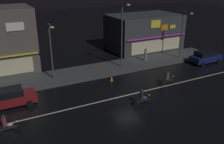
# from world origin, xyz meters

# --- Properties ---
(ground_plane) EXTENTS (140.00, 140.00, 0.00)m
(ground_plane) POSITION_xyz_m (0.00, 0.00, 0.00)
(ground_plane) COLOR black
(lane_divider_stripe) EXTENTS (33.53, 0.16, 0.01)m
(lane_divider_stripe) POSITION_xyz_m (0.00, 0.00, 0.01)
(lane_divider_stripe) COLOR beige
(lane_divider_stripe) RESTS_ON ground
(sidewalk_far) EXTENTS (35.29, 4.71, 0.14)m
(sidewalk_far) POSITION_xyz_m (0.00, 7.37, 0.07)
(sidewalk_far) COLOR #424447
(sidewalk_far) RESTS_ON ground
(storefront_left_block) EXTENTS (10.76, 7.05, 5.36)m
(storefront_left_block) POSITION_xyz_m (10.59, 13.17, 2.68)
(storefront_left_block) COLOR #383A3F
(storefront_left_block) RESTS_ON ground
(streetlamp_west) EXTENTS (0.44, 1.64, 6.14)m
(streetlamp_west) POSITION_xyz_m (-5.44, 6.91, 3.83)
(streetlamp_west) COLOR #47494C
(streetlamp_west) RESTS_ON sidewalk_far
(streetlamp_mid) EXTENTS (0.44, 1.64, 7.87)m
(streetlamp_mid) POSITION_xyz_m (3.24, 6.93, 4.73)
(streetlamp_mid) COLOR #47494C
(streetlamp_mid) RESTS_ON sidewalk_far
(streetlamp_east) EXTENTS (0.44, 1.64, 6.44)m
(streetlamp_east) POSITION_xyz_m (12.29, 6.35, 3.98)
(streetlamp_east) COLOR #47494C
(streetlamp_east) RESTS_ON sidewalk_far
(pedestrian_on_sidewalk) EXTENTS (0.33, 0.33, 1.78)m
(pedestrian_on_sidewalk) POSITION_xyz_m (7.25, 7.66, 0.97)
(pedestrian_on_sidewalk) COLOR gray
(pedestrian_on_sidewalk) RESTS_ON sidewalk_far
(parked_car_near_kerb) EXTENTS (4.30, 1.98, 1.67)m
(parked_car_near_kerb) POSITION_xyz_m (-10.40, 2.85, 0.87)
(parked_car_near_kerb) COLOR maroon
(parked_car_near_kerb) RESTS_ON ground
(parked_car_trailing) EXTENTS (4.30, 1.98, 1.67)m
(parked_car_trailing) POSITION_xyz_m (13.99, 3.49, 0.87)
(parked_car_trailing) COLOR navy
(parked_car_trailing) RESTS_ON ground
(motorcycle_lead) EXTENTS (1.90, 0.60, 1.52)m
(motorcycle_lead) POSITION_xyz_m (5.07, 0.30, 0.63)
(motorcycle_lead) COLOR black
(motorcycle_lead) RESTS_ON ground
(motorcycle_following) EXTENTS (1.90, 0.60, 1.52)m
(motorcycle_following) POSITION_xyz_m (0.19, -2.18, 0.63)
(motorcycle_following) COLOR black
(motorcycle_following) RESTS_ON ground
(motorcycle_opposite_lane) EXTENTS (1.90, 0.60, 1.52)m
(motorcycle_opposite_lane) POSITION_xyz_m (-11.08, -1.24, 0.63)
(motorcycle_opposite_lane) COLOR black
(motorcycle_opposite_lane) RESTS_ON ground
(traffic_cone) EXTENTS (0.36, 0.36, 0.55)m
(traffic_cone) POSITION_xyz_m (0.17, 3.89, 0.28)
(traffic_cone) COLOR orange
(traffic_cone) RESTS_ON ground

